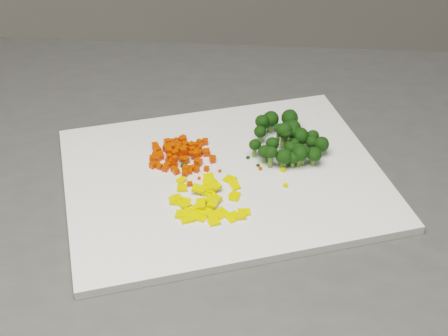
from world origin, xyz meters
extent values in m
cube|color=white|center=(-0.22, 0.52, 0.91)|extent=(0.43, 0.35, 0.01)
cube|color=red|center=(-0.29, 0.56, 0.91)|extent=(0.01, 0.01, 0.01)
cube|color=red|center=(-0.26, 0.61, 0.92)|extent=(0.01, 0.01, 0.01)
cube|color=red|center=(-0.27, 0.58, 0.92)|extent=(0.01, 0.01, 0.01)
cube|color=red|center=(-0.31, 0.56, 0.91)|extent=(0.01, 0.01, 0.01)
cube|color=red|center=(-0.29, 0.58, 0.92)|extent=(0.01, 0.01, 0.01)
cube|color=red|center=(-0.25, 0.57, 0.92)|extent=(0.01, 0.01, 0.01)
cube|color=red|center=(-0.30, 0.55, 0.91)|extent=(0.01, 0.01, 0.01)
cube|color=red|center=(-0.26, 0.58, 0.92)|extent=(0.01, 0.01, 0.01)
cube|color=red|center=(-0.29, 0.59, 0.92)|extent=(0.01, 0.01, 0.01)
cube|color=red|center=(-0.28, 0.58, 0.92)|extent=(0.01, 0.01, 0.01)
cube|color=red|center=(-0.27, 0.56, 0.92)|extent=(0.01, 0.01, 0.01)
cube|color=red|center=(-0.26, 0.54, 0.91)|extent=(0.01, 0.01, 0.01)
cube|color=red|center=(-0.27, 0.58, 0.92)|extent=(0.01, 0.01, 0.01)
cube|color=red|center=(-0.31, 0.57, 0.91)|extent=(0.01, 0.01, 0.01)
cube|color=red|center=(-0.23, 0.55, 0.91)|extent=(0.01, 0.01, 0.01)
cube|color=red|center=(-0.27, 0.57, 0.92)|extent=(0.01, 0.01, 0.01)
cube|color=red|center=(-0.31, 0.56, 0.91)|extent=(0.01, 0.01, 0.01)
cube|color=red|center=(-0.28, 0.56, 0.92)|extent=(0.01, 0.01, 0.01)
cube|color=red|center=(-0.27, 0.61, 0.91)|extent=(0.01, 0.01, 0.01)
cube|color=red|center=(-0.26, 0.59, 0.91)|extent=(0.01, 0.01, 0.01)
cube|color=red|center=(-0.28, 0.59, 0.92)|extent=(0.01, 0.01, 0.01)
cube|color=red|center=(-0.24, 0.54, 0.91)|extent=(0.01, 0.01, 0.01)
cube|color=red|center=(-0.29, 0.59, 0.91)|extent=(0.01, 0.01, 0.01)
cube|color=red|center=(-0.30, 0.58, 0.91)|extent=(0.01, 0.01, 0.01)
cube|color=red|center=(-0.28, 0.54, 0.91)|extent=(0.01, 0.01, 0.01)
cube|color=red|center=(-0.26, 0.58, 0.92)|extent=(0.01, 0.01, 0.01)
cube|color=red|center=(-0.29, 0.61, 0.92)|extent=(0.01, 0.01, 0.01)
cube|color=red|center=(-0.25, 0.57, 0.92)|extent=(0.01, 0.01, 0.01)
cube|color=red|center=(-0.30, 0.57, 0.91)|extent=(0.01, 0.01, 0.01)
cube|color=red|center=(-0.28, 0.61, 0.91)|extent=(0.01, 0.01, 0.01)
cube|color=red|center=(-0.26, 0.61, 0.91)|extent=(0.01, 0.01, 0.01)
cube|color=red|center=(-0.25, 0.58, 0.92)|extent=(0.01, 0.01, 0.01)
cube|color=red|center=(-0.27, 0.57, 0.91)|extent=(0.01, 0.01, 0.01)
cube|color=red|center=(-0.26, 0.58, 0.92)|extent=(0.01, 0.01, 0.01)
cube|color=red|center=(-0.29, 0.57, 0.92)|extent=(0.01, 0.01, 0.01)
cube|color=red|center=(-0.23, 0.57, 0.91)|extent=(0.01, 0.01, 0.01)
cube|color=red|center=(-0.30, 0.57, 0.92)|extent=(0.01, 0.01, 0.01)
cube|color=red|center=(-0.29, 0.59, 0.91)|extent=(0.01, 0.01, 0.01)
cube|color=red|center=(-0.26, 0.54, 0.91)|extent=(0.01, 0.01, 0.01)
cube|color=red|center=(-0.24, 0.59, 0.91)|extent=(0.01, 0.01, 0.01)
cube|color=red|center=(-0.25, 0.56, 0.92)|extent=(0.01, 0.01, 0.01)
cube|color=red|center=(-0.28, 0.55, 0.91)|extent=(0.01, 0.01, 0.01)
cube|color=red|center=(-0.27, 0.53, 0.91)|extent=(0.01, 0.01, 0.01)
cube|color=red|center=(-0.31, 0.58, 0.91)|extent=(0.01, 0.01, 0.01)
cube|color=red|center=(-0.27, 0.56, 0.91)|extent=(0.01, 0.01, 0.01)
cube|color=red|center=(-0.28, 0.58, 0.91)|extent=(0.01, 0.01, 0.01)
cube|color=red|center=(-0.30, 0.57, 0.91)|extent=(0.01, 0.01, 0.01)
cube|color=red|center=(-0.24, 0.60, 0.91)|extent=(0.01, 0.01, 0.01)
cube|color=red|center=(-0.30, 0.55, 0.91)|extent=(0.01, 0.01, 0.01)
cube|color=red|center=(-0.26, 0.61, 0.92)|extent=(0.01, 0.01, 0.01)
cube|color=red|center=(-0.26, 0.58, 0.92)|extent=(0.01, 0.01, 0.01)
cube|color=red|center=(-0.30, 0.60, 0.92)|extent=(0.01, 0.01, 0.01)
cube|color=red|center=(-0.27, 0.59, 0.92)|extent=(0.01, 0.01, 0.01)
cube|color=red|center=(-0.29, 0.57, 0.92)|extent=(0.01, 0.01, 0.01)
cube|color=red|center=(-0.27, 0.58, 0.92)|extent=(0.01, 0.01, 0.01)
cube|color=red|center=(-0.30, 0.59, 0.92)|extent=(0.01, 0.01, 0.01)
cube|color=red|center=(-0.26, 0.60, 0.91)|extent=(0.01, 0.01, 0.01)
cube|color=red|center=(-0.24, 0.57, 0.92)|extent=(0.01, 0.01, 0.01)
cube|color=red|center=(-0.28, 0.54, 0.91)|extent=(0.01, 0.01, 0.01)
cube|color=red|center=(-0.26, 0.56, 0.92)|extent=(0.01, 0.01, 0.01)
cube|color=red|center=(-0.27, 0.54, 0.92)|extent=(0.01, 0.01, 0.01)
cube|color=red|center=(-0.28, 0.54, 0.91)|extent=(0.01, 0.01, 0.01)
cube|color=red|center=(-0.25, 0.58, 0.92)|extent=(0.01, 0.01, 0.01)
cube|color=red|center=(-0.23, 0.60, 0.91)|extent=(0.01, 0.01, 0.01)
cube|color=red|center=(-0.26, 0.57, 0.92)|extent=(0.01, 0.01, 0.01)
cube|color=red|center=(-0.28, 0.56, 0.92)|extent=(0.01, 0.01, 0.01)
cube|color=red|center=(-0.27, 0.59, 0.91)|extent=(0.01, 0.01, 0.01)
cube|color=red|center=(-0.25, 0.55, 0.92)|extent=(0.01, 0.01, 0.01)
cube|color=red|center=(-0.26, 0.59, 0.91)|extent=(0.01, 0.01, 0.01)
cube|color=red|center=(-0.26, 0.60, 0.91)|extent=(0.01, 0.01, 0.01)
cube|color=red|center=(-0.25, 0.54, 0.91)|extent=(0.01, 0.01, 0.01)
cube|color=red|center=(-0.29, 0.55, 0.91)|extent=(0.01, 0.01, 0.01)
cube|color=red|center=(-0.26, 0.60, 0.91)|extent=(0.01, 0.01, 0.01)
cube|color=red|center=(-0.23, 0.56, 0.91)|extent=(0.01, 0.01, 0.01)
cube|color=red|center=(-0.28, 0.57, 0.92)|extent=(0.01, 0.01, 0.01)
cube|color=red|center=(-0.29, 0.55, 0.91)|extent=(0.01, 0.01, 0.01)
cube|color=red|center=(-0.30, 0.60, 0.92)|extent=(0.01, 0.01, 0.01)
cube|color=yellow|center=(-0.25, 0.49, 0.91)|extent=(0.01, 0.02, 0.01)
cube|color=yellow|center=(-0.21, 0.44, 0.91)|extent=(0.02, 0.01, 0.00)
cube|color=yellow|center=(-0.29, 0.48, 0.91)|extent=(0.01, 0.02, 0.01)
cube|color=yellow|center=(-0.25, 0.44, 0.91)|extent=(0.02, 0.02, 0.01)
cube|color=yellow|center=(-0.25, 0.46, 0.92)|extent=(0.02, 0.01, 0.01)
cube|color=yellow|center=(-0.28, 0.52, 0.91)|extent=(0.02, 0.02, 0.00)
cube|color=yellow|center=(-0.24, 0.49, 0.92)|extent=(0.01, 0.01, 0.01)
cube|color=yellow|center=(-0.28, 0.48, 0.91)|extent=(0.02, 0.02, 0.01)
cube|color=yellow|center=(-0.28, 0.45, 0.91)|extent=(0.02, 0.02, 0.01)
cube|color=yellow|center=(-0.28, 0.47, 0.91)|extent=(0.02, 0.02, 0.01)
cube|color=yellow|center=(-0.22, 0.47, 0.91)|extent=(0.02, 0.02, 0.00)
cube|color=yellow|center=(-0.24, 0.50, 0.91)|extent=(0.02, 0.01, 0.01)
cube|color=yellow|center=(-0.28, 0.50, 0.91)|extent=(0.01, 0.02, 0.01)
cube|color=yellow|center=(-0.25, 0.51, 0.91)|extent=(0.01, 0.02, 0.01)
cube|color=yellow|center=(-0.26, 0.45, 0.91)|extent=(0.02, 0.02, 0.00)
cube|color=yellow|center=(-0.24, 0.50, 0.92)|extent=(0.02, 0.02, 0.00)
cube|color=yellow|center=(-0.25, 0.43, 0.91)|extent=(0.02, 0.01, 0.01)
cube|color=yellow|center=(-0.24, 0.47, 0.92)|extent=(0.02, 0.02, 0.01)
cube|color=yellow|center=(-0.29, 0.48, 0.91)|extent=(0.02, 0.02, 0.01)
cube|color=yellow|center=(-0.24, 0.52, 0.91)|extent=(0.01, 0.01, 0.01)
cube|color=yellow|center=(-0.24, 0.51, 0.91)|extent=(0.02, 0.01, 0.01)
cube|color=yellow|center=(-0.21, 0.50, 0.91)|extent=(0.01, 0.02, 0.01)
cube|color=yellow|center=(-0.24, 0.49, 0.92)|extent=(0.01, 0.02, 0.01)
cube|color=yellow|center=(-0.24, 0.48, 0.91)|extent=(0.01, 0.02, 0.01)
cube|color=yellow|center=(-0.28, 0.44, 0.91)|extent=(0.02, 0.02, 0.00)
cube|color=yellow|center=(-0.26, 0.44, 0.91)|extent=(0.02, 0.02, 0.01)
cube|color=yellow|center=(-0.22, 0.44, 0.91)|extent=(0.02, 0.01, 0.01)
cube|color=yellow|center=(-0.22, 0.48, 0.91)|extent=(0.02, 0.02, 0.01)
cube|color=yellow|center=(-0.27, 0.46, 0.91)|extent=(0.02, 0.02, 0.01)
cube|color=yellow|center=(-0.26, 0.49, 0.92)|extent=(0.02, 0.02, 0.01)
cube|color=yellow|center=(-0.22, 0.51, 0.91)|extent=(0.02, 0.02, 0.00)
cube|color=yellow|center=(-0.29, 0.45, 0.91)|extent=(0.02, 0.02, 0.01)
cube|color=yellow|center=(-0.23, 0.44, 0.91)|extent=(0.02, 0.02, 0.01)
cube|color=yellow|center=(-0.25, 0.49, 0.92)|extent=(0.02, 0.02, 0.01)
cube|color=yellow|center=(-0.24, 0.45, 0.91)|extent=(0.02, 0.02, 0.00)
cube|color=yellow|center=(-0.26, 0.45, 0.91)|extent=(0.02, 0.02, 0.00)
cube|color=yellow|center=(-0.24, 0.47, 0.91)|extent=(0.01, 0.02, 0.01)
cube|color=yellow|center=(-0.29, 0.48, 0.91)|extent=(0.02, 0.02, 0.01)
cube|color=yellow|center=(-0.26, 0.46, 0.92)|extent=(0.01, 0.02, 0.01)
cube|color=red|center=(-0.22, 0.53, 0.91)|extent=(0.01, 0.01, 0.00)
cube|color=red|center=(-0.17, 0.53, 0.91)|extent=(0.00, 0.00, 0.00)
cube|color=red|center=(-0.14, 0.53, 0.91)|extent=(0.01, 0.01, 0.00)
cube|color=red|center=(-0.25, 0.52, 0.91)|extent=(0.00, 0.00, 0.00)
cube|color=yellow|center=(-0.24, 0.50, 0.91)|extent=(0.01, 0.01, 0.00)
cube|color=black|center=(-0.27, 0.55, 0.91)|extent=(0.01, 0.01, 0.00)
cube|color=black|center=(-0.17, 0.53, 0.91)|extent=(0.01, 0.01, 0.00)
cube|color=yellow|center=(-0.28, 0.58, 0.91)|extent=(0.01, 0.01, 0.00)
cube|color=red|center=(-0.27, 0.51, 0.91)|extent=(0.01, 0.01, 0.00)
cube|color=yellow|center=(-0.15, 0.49, 0.91)|extent=(0.01, 0.01, 0.00)
cube|color=yellow|center=(-0.14, 0.52, 0.91)|extent=(0.01, 0.01, 0.00)
cube|color=black|center=(-0.18, 0.55, 0.91)|extent=(0.01, 0.01, 0.00)
camera|label=1|loc=(-0.34, -0.11, 1.41)|focal=50.00mm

